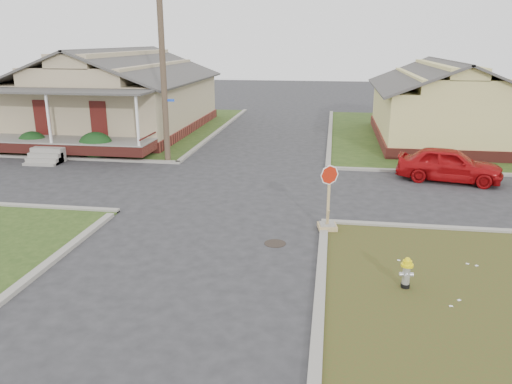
# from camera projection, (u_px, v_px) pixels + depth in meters

# --- Properties ---
(ground) EXTENTS (120.00, 120.00, 0.00)m
(ground) POSITION_uv_depth(u_px,v_px,m) (207.00, 233.00, 15.49)
(ground) COLOR #29292B
(ground) RESTS_ON ground
(verge_far_left) EXTENTS (19.00, 19.00, 0.05)m
(verge_far_left) POSITION_uv_depth(u_px,v_px,m) (87.00, 126.00, 34.37)
(verge_far_left) COLOR #294016
(verge_far_left) RESTS_ON ground
(curbs) EXTENTS (80.00, 40.00, 0.12)m
(curbs) POSITION_uv_depth(u_px,v_px,m) (237.00, 188.00, 20.21)
(curbs) COLOR gray
(curbs) RESTS_ON ground
(manhole) EXTENTS (0.64, 0.64, 0.01)m
(manhole) POSITION_uv_depth(u_px,v_px,m) (275.00, 243.00, 14.69)
(manhole) COLOR black
(manhole) RESTS_ON ground
(corner_house) EXTENTS (10.10, 15.50, 5.30)m
(corner_house) POSITION_uv_depth(u_px,v_px,m) (118.00, 96.00, 32.03)
(corner_house) COLOR maroon
(corner_house) RESTS_ON ground
(side_house_yellow) EXTENTS (7.60, 11.60, 4.70)m
(side_house_yellow) POSITION_uv_depth(u_px,v_px,m) (442.00, 103.00, 28.98)
(side_house_yellow) COLOR maroon
(side_house_yellow) RESTS_ON ground
(utility_pole) EXTENTS (1.80, 0.28, 9.00)m
(utility_pole) POSITION_uv_depth(u_px,v_px,m) (163.00, 64.00, 23.14)
(utility_pole) COLOR #49372A
(utility_pole) RESTS_ON ground
(fire_hydrant) EXTENTS (0.29, 0.29, 0.78)m
(fire_hydrant) POSITION_uv_depth(u_px,v_px,m) (407.00, 271.00, 11.88)
(fire_hydrant) COLOR black
(fire_hydrant) RESTS_ON ground
(stop_sign) EXTENTS (0.59, 0.58, 2.08)m
(stop_sign) POSITION_uv_depth(u_px,v_px,m) (328.00, 215.00, 15.57)
(stop_sign) COLOR #9E7F56
(stop_sign) RESTS_ON ground
(red_sedan) EXTENTS (4.50, 2.57, 1.44)m
(red_sedan) POSITION_uv_depth(u_px,v_px,m) (449.00, 164.00, 20.99)
(red_sedan) COLOR #A40B0E
(red_sedan) RESTS_ON ground
(hedge_left) EXTENTS (1.47, 1.21, 1.12)m
(hedge_left) POSITION_uv_depth(u_px,v_px,m) (33.00, 142.00, 26.03)
(hedge_left) COLOR #133312
(hedge_left) RESTS_ON verge_far_left
(hedge_right) EXTENTS (1.59, 1.30, 1.21)m
(hedge_right) POSITION_uv_depth(u_px,v_px,m) (96.00, 145.00, 25.10)
(hedge_right) COLOR #133312
(hedge_right) RESTS_ON verge_far_left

